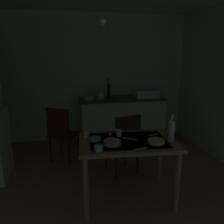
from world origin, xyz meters
The scene contains 22 objects.
ground_plane centered at (0.00, 0.00, 0.00)m, with size 5.29×5.29×0.00m, color #916E4B.
wall_back centered at (0.00, 1.94, 1.23)m, with size 4.39×0.10×2.46m, color beige.
counter_cabinet centered at (0.79, 1.57, 0.44)m, with size 1.61×0.64×0.88m.
sink_basin centered at (1.27, 1.57, 0.95)m, with size 0.44×0.34×0.15m.
hand_pump centered at (0.54, 1.61, 1.05)m, with size 0.05×0.27×0.39m.
mixing_bowl_counter centered at (0.14, 1.52, 0.92)m, with size 0.20×0.20×0.09m, color #9EB2C6.
stoneware_crock centered at (0.37, 1.56, 0.94)m, with size 0.13×0.13×0.14m, color beige.
dining_table centered at (0.40, -0.32, 0.65)m, with size 1.15×0.80×0.75m.
chair_far_side centered at (0.50, 0.27, 0.48)m, with size 0.49×0.49×0.90m.
chair_by_counter centered at (-0.36, 0.90, 0.47)m, with size 0.54×0.54×0.90m.
serving_bowl_wide centered at (0.03, -0.25, 0.77)m, with size 0.13×0.13×0.03m, color #ADD1C1.
soup_bowl_small centered at (0.20, -0.41, 0.77)m, with size 0.19×0.19×0.04m, color tan.
sauce_dish centered at (0.68, -0.46, 0.77)m, with size 0.19×0.19×0.04m, color beige.
mug_dark centered at (0.33, -0.16, 0.79)m, with size 0.07×0.07×0.08m, color white.
mug_tall centered at (-0.06, -0.12, 0.79)m, with size 0.08×0.08×0.08m, color tan.
teacup_cream centered at (0.03, -0.54, 0.78)m, with size 0.09×0.09×0.06m, color #9EB2C6.
glass_bottle centered at (0.87, -0.42, 0.88)m, with size 0.07×0.07×0.30m.
table_knife centered at (0.42, -0.28, 0.76)m, with size 0.19×0.02×0.01m, color silver.
teaspoon_near_bowl centered at (0.74, -0.22, 0.76)m, with size 0.13×0.02×0.01m, color beige.
teaspoon_by_cup centered at (0.24, -0.06, 0.76)m, with size 0.13×0.02×0.01m, color beige.
serving_spoon centered at (0.45, -0.59, 0.76)m, with size 0.15×0.02×0.01m, color beige.
pendant_bulb centered at (0.20, 0.15, 2.07)m, with size 0.08×0.08×0.08m, color #F9EFCC.
Camera 1 is at (-0.26, -2.67, 1.69)m, focal length 36.76 mm.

